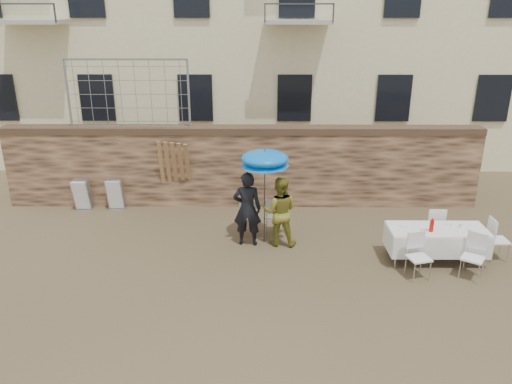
{
  "coord_description": "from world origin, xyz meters",
  "views": [
    {
      "loc": [
        0.48,
        -8.21,
        5.29
      ],
      "look_at": [
        0.4,
        2.2,
        1.4
      ],
      "focal_mm": 35.0,
      "sensor_mm": 36.0,
      "label": 1
    }
  ],
  "objects_px": {
    "table_chair_side": "(498,239)",
    "chair_stack_left": "(84,193)",
    "table_chair_front_right": "(473,257)",
    "couple_chair_right": "(276,216)",
    "chair_stack_right": "(116,193)",
    "soda_bottle": "(432,226)",
    "couple_chair_left": "(248,216)",
    "woman_dress": "(280,211)",
    "table_chair_front_left": "(419,257)",
    "man_suit": "(247,209)",
    "banquet_table": "(438,230)",
    "table_chair_back": "(433,226)",
    "umbrella": "(265,161)"
  },
  "relations": [
    {
      "from": "woman_dress",
      "to": "table_chair_back",
      "type": "relative_size",
      "value": 1.74
    },
    {
      "from": "couple_chair_left",
      "to": "banquet_table",
      "type": "xyz_separation_m",
      "value": [
        4.15,
        -1.34,
        0.25
      ]
    },
    {
      "from": "banquet_table",
      "to": "chair_stack_left",
      "type": "distance_m",
      "value": 9.22
    },
    {
      "from": "table_chair_front_right",
      "to": "chair_stack_left",
      "type": "bearing_deg",
      "value": -167.25
    },
    {
      "from": "table_chair_front_left",
      "to": "chair_stack_left",
      "type": "bearing_deg",
      "value": 140.71
    },
    {
      "from": "soda_bottle",
      "to": "couple_chair_left",
      "type": "bearing_deg",
      "value": 159.29
    },
    {
      "from": "umbrella",
      "to": "couple_chair_left",
      "type": "distance_m",
      "value": 1.65
    },
    {
      "from": "couple_chair_left",
      "to": "banquet_table",
      "type": "bearing_deg",
      "value": 163.39
    },
    {
      "from": "table_chair_back",
      "to": "umbrella",
      "type": "bearing_deg",
      "value": 1.16
    },
    {
      "from": "woman_dress",
      "to": "table_chair_front_left",
      "type": "bearing_deg",
      "value": 157.19
    },
    {
      "from": "table_chair_side",
      "to": "umbrella",
      "type": "bearing_deg",
      "value": 80.17
    },
    {
      "from": "chair_stack_left",
      "to": "table_chair_side",
      "type": "bearing_deg",
      "value": -15.86
    },
    {
      "from": "table_chair_back",
      "to": "table_chair_side",
      "type": "distance_m",
      "value": 1.39
    },
    {
      "from": "woman_dress",
      "to": "table_chair_side",
      "type": "relative_size",
      "value": 1.74
    },
    {
      "from": "table_chair_back",
      "to": "chair_stack_right",
      "type": "distance_m",
      "value": 8.31
    },
    {
      "from": "couple_chair_left",
      "to": "table_chair_front_left",
      "type": "height_order",
      "value": "same"
    },
    {
      "from": "couple_chair_left",
      "to": "table_chair_front_right",
      "type": "xyz_separation_m",
      "value": [
        4.65,
        -2.09,
        0.0
      ]
    },
    {
      "from": "couple_chair_right",
      "to": "chair_stack_right",
      "type": "distance_m",
      "value": 4.66
    },
    {
      "from": "woman_dress",
      "to": "chair_stack_right",
      "type": "height_order",
      "value": "woman_dress"
    },
    {
      "from": "banquet_table",
      "to": "chair_stack_right",
      "type": "relative_size",
      "value": 2.28
    },
    {
      "from": "umbrella",
      "to": "banquet_table",
      "type": "xyz_separation_m",
      "value": [
        3.75,
        -0.89,
        -1.28
      ]
    },
    {
      "from": "umbrella",
      "to": "table_chair_back",
      "type": "height_order",
      "value": "umbrella"
    },
    {
      "from": "couple_chair_left",
      "to": "table_chair_front_left",
      "type": "relative_size",
      "value": 1.0
    },
    {
      "from": "soda_bottle",
      "to": "banquet_table",
      "type": "bearing_deg",
      "value": 36.87
    },
    {
      "from": "banquet_table",
      "to": "table_chair_side",
      "type": "bearing_deg",
      "value": 4.09
    },
    {
      "from": "table_chair_front_left",
      "to": "chair_stack_right",
      "type": "relative_size",
      "value": 1.04
    },
    {
      "from": "man_suit",
      "to": "couple_chair_right",
      "type": "distance_m",
      "value": 0.98
    },
    {
      "from": "couple_chair_left",
      "to": "soda_bottle",
      "type": "xyz_separation_m",
      "value": [
        3.95,
        -1.49,
        0.43
      ]
    },
    {
      "from": "table_chair_front_left",
      "to": "chair_stack_right",
      "type": "height_order",
      "value": "table_chair_front_left"
    },
    {
      "from": "soda_bottle",
      "to": "table_chair_front_right",
      "type": "height_order",
      "value": "soda_bottle"
    },
    {
      "from": "couple_chair_left",
      "to": "chair_stack_left",
      "type": "distance_m",
      "value": 4.85
    },
    {
      "from": "woman_dress",
      "to": "chair_stack_right",
      "type": "distance_m",
      "value": 4.94
    },
    {
      "from": "couple_chair_right",
      "to": "table_chair_front_left",
      "type": "relative_size",
      "value": 1.0
    },
    {
      "from": "man_suit",
      "to": "soda_bottle",
      "type": "xyz_separation_m",
      "value": [
        3.95,
        -0.94,
        0.01
      ]
    },
    {
      "from": "man_suit",
      "to": "banquet_table",
      "type": "bearing_deg",
      "value": 171.75
    },
    {
      "from": "banquet_table",
      "to": "chair_stack_left",
      "type": "bearing_deg",
      "value": 161.16
    },
    {
      "from": "umbrella",
      "to": "couple_chair_right",
      "type": "relative_size",
      "value": 2.22
    },
    {
      "from": "woman_dress",
      "to": "banquet_table",
      "type": "bearing_deg",
      "value": 172.92
    },
    {
      "from": "table_chair_front_left",
      "to": "chair_stack_right",
      "type": "bearing_deg",
      "value": 138.06
    },
    {
      "from": "couple_chair_right",
      "to": "table_chair_back",
      "type": "height_order",
      "value": "same"
    },
    {
      "from": "woman_dress",
      "to": "soda_bottle",
      "type": "bearing_deg",
      "value": 169.63
    },
    {
      "from": "table_chair_back",
      "to": "table_chair_side",
      "type": "bearing_deg",
      "value": 152.26
    },
    {
      "from": "soda_bottle",
      "to": "table_chair_front_left",
      "type": "height_order",
      "value": "soda_bottle"
    },
    {
      "from": "man_suit",
      "to": "table_chair_front_left",
      "type": "bearing_deg",
      "value": 159.08
    },
    {
      "from": "table_chair_side",
      "to": "chair_stack_left",
      "type": "distance_m",
      "value": 10.52
    },
    {
      "from": "soda_bottle",
      "to": "couple_chair_right",
      "type": "bearing_deg",
      "value": 155.32
    },
    {
      "from": "soda_bottle",
      "to": "chair_stack_left",
      "type": "relative_size",
      "value": 0.28
    },
    {
      "from": "banquet_table",
      "to": "table_chair_side",
      "type": "relative_size",
      "value": 2.19
    },
    {
      "from": "couple_chair_left",
      "to": "couple_chair_right",
      "type": "xyz_separation_m",
      "value": [
        0.7,
        0.0,
        0.0
      ]
    },
    {
      "from": "woman_dress",
      "to": "banquet_table",
      "type": "height_order",
      "value": "woman_dress"
    }
  ]
}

